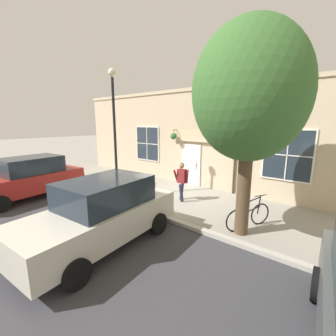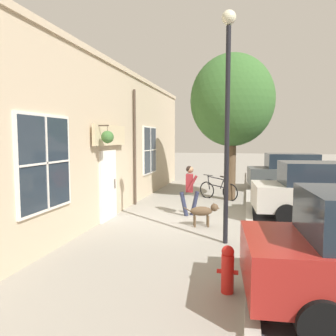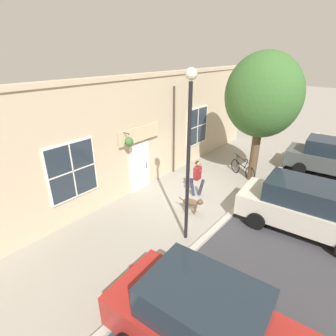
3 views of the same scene
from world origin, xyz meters
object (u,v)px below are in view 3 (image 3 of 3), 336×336
Objects in this scene: street_tree_by_curb at (262,97)px; leaning_bicycle at (243,169)px; dog_on_leash at (192,202)px; street_lamp at (189,139)px; pedestrian_walking at (197,175)px; parked_car_far_end at (333,158)px; fire_hydrant at (134,277)px; parked_car_nearest_curb at (209,327)px; parked_car_mid_block at (304,207)px.

street_tree_by_curb is 3.59× the size of leaning_bicycle.
dog_on_leash is 0.19× the size of street_lamp.
street_tree_by_curb is at bearing 69.61° from pedestrian_walking.
street_tree_by_curb is at bearing -1.14° from leaning_bicycle.
leaning_bicycle is at bearing 77.73° from pedestrian_walking.
parked_car_far_end is (3.33, 7.23, 0.45)m from dog_on_leash.
pedestrian_walking is 2.07× the size of fire_hydrant.
street_lamp is at bearing -107.14° from parked_car_far_end.
leaning_bicycle is at bearing 110.96° from parked_car_nearest_curb.
street_lamp reaches higher than parked_car_far_end.
dog_on_leash is at bearing -96.89° from street_tree_by_curb.
leaning_bicycle is at bearing 96.56° from street_lamp.
street_tree_by_curb reaches higher than fire_hydrant.
leaning_bicycle is 0.36× the size of parked_car_mid_block.
street_tree_by_curb reaches higher than street_lamp.
parked_car_far_end is 9.32m from street_lamp.
pedestrian_walking is 4.34m from street_tree_by_curb.
street_tree_by_curb is 1.29× the size of parked_car_far_end.
fire_hydrant is at bearing 174.82° from parked_car_nearest_curb.
leaning_bicycle is at bearing 178.86° from street_tree_by_curb.
leaning_bicycle is 4.48m from parked_car_far_end.
parked_car_mid_block is (0.23, 5.65, 0.00)m from parked_car_nearest_curb.
dog_on_leash is (0.61, -1.20, -0.51)m from pedestrian_walking.
street_lamp reaches higher than fire_hydrant.
street_tree_by_curb is at bearing 138.28° from parked_car_mid_block.
leaning_bicycle is 6.36m from street_lamp.
leaning_bicycle is 0.30× the size of street_lamp.
parked_car_nearest_curb is 1.00× the size of parked_car_far_end.
pedestrian_walking is 3.14m from leaning_bicycle.
parked_car_mid_block is at bearing 24.66° from dog_on_leash.
parked_car_nearest_curb is 11.29m from parked_car_far_end.
pedestrian_walking is 5.29m from fire_hydrant.
parked_car_nearest_curb is 0.84× the size of street_lamp.
fire_hydrant is at bearing -85.66° from street_lamp.
street_lamp is (0.64, -5.56, 3.04)m from leaning_bicycle.
pedestrian_walking is 4.08m from parked_car_mid_block.
parked_car_mid_block and parked_car_far_end have the same top height.
parked_car_nearest_curb reaches higher than leaning_bicycle.
street_tree_by_curb is at bearing 83.11° from dog_on_leash.
pedestrian_walking reaches higher than leaning_bicycle.
dog_on_leash is 1.30× the size of fire_hydrant.
parked_car_mid_block is at bearing -37.72° from leaning_bicycle.
street_tree_by_curb is 7.45× the size of fire_hydrant.
street_lamp reaches higher than leaning_bicycle.
parked_car_far_end reaches higher than leaning_bicycle.
fire_hydrant is (0.83, -8.07, 0.02)m from leaning_bicycle.
parked_car_far_end is at bearing 72.86° from street_lamp.
parked_car_far_end is at bearing 77.52° from fire_hydrant.
dog_on_leash is at bearing 117.07° from street_lamp.
parked_car_mid_block is at bearing -41.72° from street_tree_by_curb.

